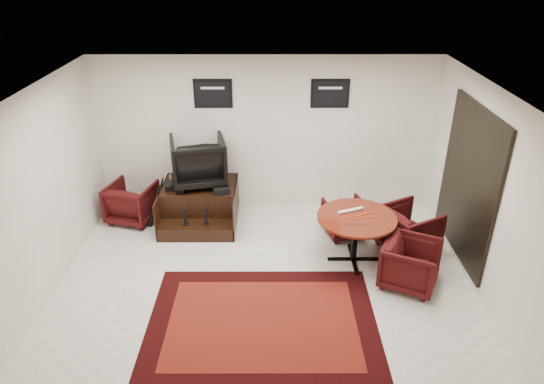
{
  "coord_description": "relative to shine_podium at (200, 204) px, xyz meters",
  "views": [
    {
      "loc": [
        0.09,
        -5.65,
        4.37
      ],
      "look_at": [
        0.11,
        0.9,
        1.06
      ],
      "focal_mm": 32.0,
      "sensor_mm": 36.0,
      "label": 1
    }
  ],
  "objects": [
    {
      "name": "umbrella_black",
      "position": [
        -0.76,
        -0.23,
        0.08
      ],
      "size": [
        0.29,
        0.11,
        0.78
      ],
      "primitive_type": null,
      "color": "black",
      "rests_on": "ground"
    },
    {
      "name": "polish_kit",
      "position": [
        0.42,
        -0.26,
        0.41
      ],
      "size": [
        0.31,
        0.25,
        0.09
      ],
      "primitive_type": "cube",
      "rotation": [
        0.0,
        0.0,
        0.27
      ],
      "color": "black",
      "rests_on": "shine_podium"
    },
    {
      "name": "table_chair_window",
      "position": [
        3.45,
        -0.95,
        0.1
      ],
      "size": [
        1.02,
        1.04,
        0.81
      ],
      "primitive_type": "imported",
      "rotation": [
        0.0,
        0.0,
        2.06
      ],
      "color": "black",
      "rests_on": "ground"
    },
    {
      "name": "room_shell",
      "position": [
        1.57,
        -1.79,
        1.48
      ],
      "size": [
        6.02,
        5.02,
        2.81
      ],
      "color": "white",
      "rests_on": "ground"
    },
    {
      "name": "ground",
      "position": [
        1.17,
        -1.91,
        -0.31
      ],
      "size": [
        6.0,
        6.0,
        0.0
      ],
      "primitive_type": "plane",
      "color": "silver",
      "rests_on": "ground"
    },
    {
      "name": "shoes_pair",
      "position": [
        -0.46,
        -0.08,
        0.41
      ],
      "size": [
        0.28,
        0.31,
        0.1
      ],
      "color": "black",
      "rests_on": "shine_podium"
    },
    {
      "name": "umbrella_hooked",
      "position": [
        -0.74,
        0.01,
        0.13
      ],
      "size": [
        0.32,
        0.12,
        0.87
      ],
      "primitive_type": null,
      "color": "black",
      "rests_on": "ground"
    },
    {
      "name": "armchair_side",
      "position": [
        -1.2,
        0.0,
        0.08
      ],
      "size": [
        0.91,
        0.88,
        0.77
      ],
      "primitive_type": "imported",
      "rotation": [
        0.0,
        0.0,
        2.88
      ],
      "color": "black",
      "rests_on": "ground"
    },
    {
      "name": "area_rug",
      "position": [
        1.14,
        -2.7,
        -0.3
      ],
      "size": [
        2.98,
        2.23,
        0.01
      ],
      "color": "black",
      "rests_on": "ground"
    },
    {
      "name": "meeting_table",
      "position": [
        2.54,
        -1.27,
        0.38
      ],
      "size": [
        1.2,
        1.2,
        0.78
      ],
      "color": "#411109",
      "rests_on": "ground"
    },
    {
      "name": "table_clutter",
      "position": [
        2.58,
        -1.33,
        0.48
      ],
      "size": [
        0.56,
        0.39,
        0.01
      ],
      "color": "#D93F0C",
      "rests_on": "meeting_table"
    },
    {
      "name": "shine_chair",
      "position": [
        0.0,
        0.14,
        0.82
      ],
      "size": [
        1.06,
        1.02,
        0.93
      ],
      "primitive_type": "imported",
      "rotation": [
        0.0,
        0.0,
        3.36
      ],
      "color": "black",
      "rests_on": "shine_podium"
    },
    {
      "name": "table_chair_corner",
      "position": [
        3.24,
        -1.88,
        0.08
      ],
      "size": [
        0.96,
        0.98,
        0.77
      ],
      "primitive_type": "imported",
      "rotation": [
        0.0,
        0.0,
        1.12
      ],
      "color": "black",
      "rests_on": "ground"
    },
    {
      "name": "table_chair_back",
      "position": [
        2.5,
        -0.49,
        0.03
      ],
      "size": [
        0.78,
        0.75,
        0.67
      ],
      "primitive_type": "imported",
      "rotation": [
        0.0,
        0.0,
        3.4
      ],
      "color": "black",
      "rests_on": "ground"
    },
    {
      "name": "shine_podium",
      "position": [
        0.0,
        0.0,
        0.0
      ],
      "size": [
        1.29,
        1.33,
        0.67
      ],
      "color": "black",
      "rests_on": "ground"
    },
    {
      "name": "paper_roll",
      "position": [
        2.47,
        -1.12,
        0.5
      ],
      "size": [
        0.41,
        0.2,
        0.05
      ],
      "primitive_type": "cylinder",
      "rotation": [
        0.0,
        1.57,
        0.39
      ],
      "color": "white",
      "rests_on": "meeting_table"
    }
  ]
}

